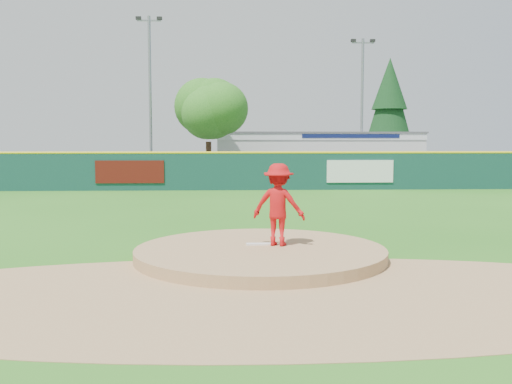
{
  "coord_description": "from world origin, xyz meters",
  "views": [
    {
      "loc": [
        -0.69,
        -12.35,
        2.56
      ],
      "look_at": [
        0.0,
        2.0,
        1.3
      ],
      "focal_mm": 40.0,
      "sensor_mm": 36.0,
      "label": 1
    }
  ],
  "objects_px": {
    "van": "(206,175)",
    "deciduous_tree": "(208,111)",
    "playground_slide": "(51,172)",
    "light_pole_left": "(150,91)",
    "pitcher": "(279,205)",
    "conifer_tree": "(389,107)",
    "light_pole_right": "(362,101)",
    "pool_building_grp": "(314,154)"
  },
  "relations": [
    {
      "from": "van",
      "to": "deciduous_tree",
      "type": "relative_size",
      "value": 0.58
    },
    {
      "from": "playground_slide",
      "to": "light_pole_left",
      "type": "relative_size",
      "value": 0.26
    },
    {
      "from": "pitcher",
      "to": "van",
      "type": "distance_m",
      "value": 21.07
    },
    {
      "from": "van",
      "to": "playground_slide",
      "type": "height_order",
      "value": "playground_slide"
    },
    {
      "from": "deciduous_tree",
      "to": "conifer_tree",
      "type": "distance_m",
      "value": 18.63
    },
    {
      "from": "light_pole_right",
      "to": "light_pole_left",
      "type": "bearing_deg",
      "value": -172.41
    },
    {
      "from": "conifer_tree",
      "to": "light_pole_left",
      "type": "distance_m",
      "value": 21.03
    },
    {
      "from": "pitcher",
      "to": "van",
      "type": "height_order",
      "value": "pitcher"
    },
    {
      "from": "pitcher",
      "to": "conifer_tree",
      "type": "distance_m",
      "value": 38.15
    },
    {
      "from": "pool_building_grp",
      "to": "conifer_tree",
      "type": "bearing_deg",
      "value": 29.78
    },
    {
      "from": "pool_building_grp",
      "to": "deciduous_tree",
      "type": "relative_size",
      "value": 2.07
    },
    {
      "from": "van",
      "to": "deciduous_tree",
      "type": "bearing_deg",
      "value": -24.65
    },
    {
      "from": "pool_building_grp",
      "to": "light_pole_left",
      "type": "xyz_separation_m",
      "value": [
        -12.0,
        -4.99,
        4.39
      ]
    },
    {
      "from": "van",
      "to": "light_pole_left",
      "type": "bearing_deg",
      "value": 10.12
    },
    {
      "from": "conifer_tree",
      "to": "light_pole_right",
      "type": "relative_size",
      "value": 0.95
    },
    {
      "from": "pitcher",
      "to": "light_pole_left",
      "type": "relative_size",
      "value": 0.17
    },
    {
      "from": "pitcher",
      "to": "light_pole_right",
      "type": "xyz_separation_m",
      "value": [
        8.58,
        28.75,
        4.37
      ]
    },
    {
      "from": "conifer_tree",
      "to": "van",
      "type": "bearing_deg",
      "value": -135.4
    },
    {
      "from": "deciduous_tree",
      "to": "light_pole_left",
      "type": "bearing_deg",
      "value": 153.43
    },
    {
      "from": "deciduous_tree",
      "to": "conifer_tree",
      "type": "bearing_deg",
      "value": 36.25
    },
    {
      "from": "playground_slide",
      "to": "light_pole_left",
      "type": "height_order",
      "value": "light_pole_left"
    },
    {
      "from": "playground_slide",
      "to": "light_pole_right",
      "type": "bearing_deg",
      "value": 19.81
    },
    {
      "from": "pitcher",
      "to": "playground_slide",
      "type": "bearing_deg",
      "value": -41.9
    },
    {
      "from": "playground_slide",
      "to": "light_pole_right",
      "type": "xyz_separation_m",
      "value": [
        20.16,
        7.26,
        4.76
      ]
    },
    {
      "from": "playground_slide",
      "to": "light_pole_right",
      "type": "distance_m",
      "value": 21.94
    },
    {
      "from": "pool_building_grp",
      "to": "conifer_tree",
      "type": "height_order",
      "value": "conifer_tree"
    },
    {
      "from": "pitcher",
      "to": "pool_building_grp",
      "type": "distance_m",
      "value": 32.24
    },
    {
      "from": "deciduous_tree",
      "to": "light_pole_left",
      "type": "distance_m",
      "value": 4.72
    },
    {
      "from": "van",
      "to": "conifer_tree",
      "type": "bearing_deg",
      "value": -69.48
    },
    {
      "from": "light_pole_left",
      "to": "light_pole_right",
      "type": "height_order",
      "value": "light_pole_left"
    },
    {
      "from": "van",
      "to": "playground_slide",
      "type": "xyz_separation_m",
      "value": [
        -9.12,
        0.57,
        0.17
      ]
    },
    {
      "from": "pool_building_grp",
      "to": "deciduous_tree",
      "type": "distance_m",
      "value": 11.01
    },
    {
      "from": "van",
      "to": "light_pole_left",
      "type": "xyz_separation_m",
      "value": [
        -3.96,
        5.83,
        5.44
      ]
    },
    {
      "from": "pitcher",
      "to": "light_pole_right",
      "type": "relative_size",
      "value": 0.18
    },
    {
      "from": "deciduous_tree",
      "to": "conifer_tree",
      "type": "xyz_separation_m",
      "value": [
        15.0,
        11.0,
        0.99
      ]
    },
    {
      "from": "deciduous_tree",
      "to": "light_pole_right",
      "type": "bearing_deg",
      "value": 19.98
    },
    {
      "from": "van",
      "to": "pitcher",
      "type": "bearing_deg",
      "value": 162.62
    },
    {
      "from": "pitcher",
      "to": "conifer_tree",
      "type": "height_order",
      "value": "conifer_tree"
    },
    {
      "from": "playground_slide",
      "to": "light_pole_left",
      "type": "distance_m",
      "value": 9.05
    },
    {
      "from": "van",
      "to": "light_pole_right",
      "type": "bearing_deg",
      "value": -78.73
    },
    {
      "from": "pool_building_grp",
      "to": "deciduous_tree",
      "type": "xyz_separation_m",
      "value": [
        -8.0,
        -6.99,
        2.89
      ]
    },
    {
      "from": "pool_building_grp",
      "to": "light_pole_right",
      "type": "xyz_separation_m",
      "value": [
        3.0,
        -2.99,
        3.88
      ]
    }
  ]
}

